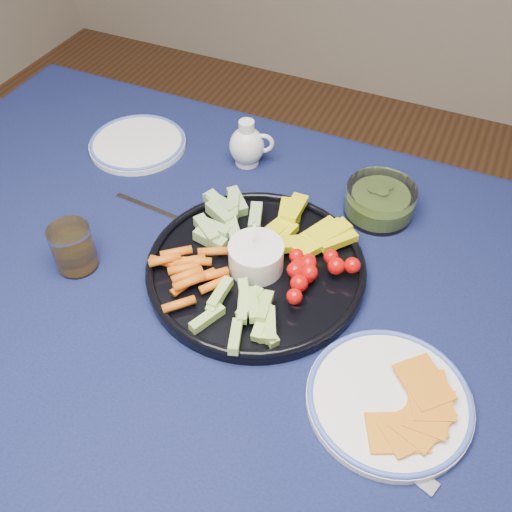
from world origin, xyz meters
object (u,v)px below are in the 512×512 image
at_px(dining_table, 252,343).
at_px(creamer_pitcher, 247,145).
at_px(cheese_plate, 390,398).
at_px(juice_tumbler, 74,250).
at_px(side_plate_extra, 138,143).
at_px(crudite_platter, 255,264).
at_px(pickle_bowl, 380,202).

xyz_separation_m(dining_table, creamer_pitcher, (-0.18, 0.36, 0.13)).
xyz_separation_m(cheese_plate, juice_tumbler, (-0.57, 0.04, 0.02)).
distance_m(creamer_pitcher, side_plate_extra, 0.25).
relative_size(creamer_pitcher, side_plate_extra, 0.48).
height_order(dining_table, side_plate_extra, side_plate_extra).
bearing_deg(side_plate_extra, creamer_pitcher, 11.22).
bearing_deg(juice_tumbler, crudite_platter, 21.07).
distance_m(crudite_platter, side_plate_extra, 0.45).
xyz_separation_m(dining_table, crudite_platter, (-0.03, 0.08, 0.11)).
relative_size(pickle_bowl, cheese_plate, 0.55).
relative_size(crudite_platter, cheese_plate, 1.59).
bearing_deg(cheese_plate, pickle_bowl, 108.32).
xyz_separation_m(crudite_platter, juice_tumbler, (-0.29, -0.11, 0.02)).
bearing_deg(pickle_bowl, side_plate_extra, -179.10).
bearing_deg(crudite_platter, dining_table, -68.91).
xyz_separation_m(creamer_pitcher, pickle_bowl, (0.30, -0.04, -0.02)).
bearing_deg(creamer_pitcher, juice_tumbler, -110.72).
relative_size(creamer_pitcher, cheese_plate, 0.42).
xyz_separation_m(pickle_bowl, juice_tumbler, (-0.45, -0.35, 0.01)).
height_order(dining_table, juice_tumbler, juice_tumbler).
bearing_deg(crudite_platter, pickle_bowl, 57.55).
bearing_deg(crudite_platter, creamer_pitcher, 117.42).
xyz_separation_m(dining_table, pickle_bowl, (0.12, 0.32, 0.12)).
height_order(creamer_pitcher, side_plate_extra, creamer_pitcher).
bearing_deg(cheese_plate, juice_tumbler, 176.31).
distance_m(dining_table, juice_tumbler, 0.35).
xyz_separation_m(creamer_pitcher, juice_tumbler, (-0.15, -0.39, -0.01)).
height_order(dining_table, creamer_pitcher, creamer_pitcher).
bearing_deg(dining_table, pickle_bowl, 69.64).
height_order(creamer_pitcher, cheese_plate, creamer_pitcher).
xyz_separation_m(dining_table, side_plate_extra, (-0.42, 0.31, 0.10)).
xyz_separation_m(creamer_pitcher, side_plate_extra, (-0.24, -0.05, -0.03)).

